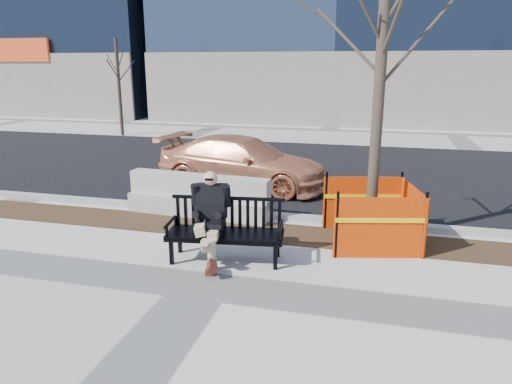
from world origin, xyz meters
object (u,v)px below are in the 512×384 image
at_px(bench, 226,260).
at_px(jersey_barrier_left, 199,215).
at_px(seated_man, 211,258).
at_px(tree_fence, 369,242).
at_px(sedan, 243,187).

distance_m(bench, jersey_barrier_left, 2.73).
relative_size(seated_man, jersey_barrier_left, 0.47).
bearing_deg(seated_man, tree_fence, 21.54).
height_order(seated_man, sedan, seated_man).
height_order(sedan, jersey_barrier_left, sedan).
relative_size(bench, sedan, 0.43).
height_order(seated_man, jersey_barrier_left, seated_man).
relative_size(sedan, jersey_barrier_left, 1.45).
height_order(seated_man, tree_fence, tree_fence).
distance_m(bench, tree_fence, 2.89).
xyz_separation_m(tree_fence, jersey_barrier_left, (-3.85, 0.80, 0.00)).
bearing_deg(bench, tree_fence, 24.57).
relative_size(tree_fence, sedan, 1.27).
bearing_deg(tree_fence, bench, -147.69).
relative_size(seated_man, tree_fence, 0.26).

